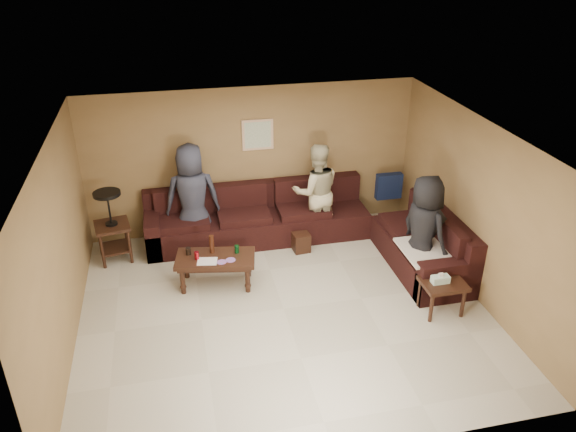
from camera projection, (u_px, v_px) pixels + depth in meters
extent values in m
plane|color=beige|center=(284.00, 309.00, 7.81)|extent=(5.50, 5.50, 0.00)
cube|color=beige|center=(283.00, 142.00, 6.69)|extent=(5.50, 5.00, 0.10)
cube|color=olive|center=(252.00, 160.00, 9.41)|extent=(5.50, 0.10, 2.50)
cube|color=olive|center=(341.00, 360.00, 5.07)|extent=(5.50, 0.10, 2.50)
cube|color=olive|center=(59.00, 254.00, 6.71)|extent=(0.10, 5.00, 2.50)
cube|color=olive|center=(477.00, 210.00, 7.76)|extent=(0.10, 5.00, 2.50)
cube|color=black|center=(258.00, 226.00, 9.48)|extent=(3.70, 0.90, 0.45)
cube|color=black|center=(254.00, 194.00, 9.56)|extent=(3.70, 0.24, 0.45)
cube|color=black|center=(153.00, 232.00, 9.11)|extent=(0.24, 0.90, 0.63)
cube|color=black|center=(421.00, 255.00, 8.67)|extent=(0.90, 2.00, 0.45)
cube|color=black|center=(444.00, 227.00, 8.52)|extent=(0.24, 2.00, 0.45)
cube|color=black|center=(448.00, 281.00, 7.86)|extent=(0.90, 0.24, 0.63)
cube|color=#111A37|center=(389.00, 186.00, 9.69)|extent=(0.45, 0.14, 0.45)
cube|color=beige|center=(437.00, 249.00, 8.11)|extent=(1.00, 0.85, 0.04)
cube|color=#321A10|center=(215.00, 259.00, 8.15)|extent=(1.22, 0.76, 0.06)
cube|color=#321A10|center=(216.00, 262.00, 8.17)|extent=(1.13, 0.67, 0.05)
cylinder|color=#321A10|center=(183.00, 281.00, 8.05)|extent=(0.07, 0.07, 0.41)
cylinder|color=#321A10|center=(248.00, 280.00, 8.09)|extent=(0.07, 0.07, 0.41)
cylinder|color=#321A10|center=(186.00, 265.00, 8.42)|extent=(0.07, 0.07, 0.41)
cylinder|color=#321A10|center=(248.00, 264.00, 8.45)|extent=(0.07, 0.07, 0.41)
cylinder|color=red|center=(197.00, 255.00, 8.05)|extent=(0.07, 0.07, 0.12)
cylinder|color=#136C2C|center=(237.00, 249.00, 8.21)|extent=(0.07, 0.07, 0.12)
cylinder|color=#32160B|center=(212.00, 244.00, 8.18)|extent=(0.07, 0.07, 0.28)
cylinder|color=black|center=(188.00, 251.00, 8.17)|extent=(0.08, 0.08, 0.11)
cube|color=silver|center=(207.00, 261.00, 8.02)|extent=(0.31, 0.27, 0.00)
cylinder|color=#CC4881|center=(222.00, 262.00, 8.00)|extent=(0.14, 0.14, 0.01)
cylinder|color=#CC4881|center=(231.00, 260.00, 8.05)|extent=(0.14, 0.14, 0.01)
cube|color=#321A10|center=(112.00, 226.00, 8.72)|extent=(0.59, 0.59, 0.05)
cube|color=#321A10|center=(115.00, 248.00, 8.90)|extent=(0.52, 0.52, 0.03)
cylinder|color=#321A10|center=(102.00, 251.00, 8.62)|extent=(0.05, 0.05, 0.60)
cylinder|color=#321A10|center=(130.00, 246.00, 8.75)|extent=(0.05, 0.05, 0.60)
cylinder|color=#321A10|center=(100.00, 239.00, 8.96)|extent=(0.05, 0.05, 0.60)
cylinder|color=#321A10|center=(126.00, 234.00, 9.09)|extent=(0.05, 0.05, 0.60)
cylinder|color=black|center=(111.00, 224.00, 8.70)|extent=(0.19, 0.19, 0.03)
cylinder|color=black|center=(109.00, 208.00, 8.58)|extent=(0.03, 0.03, 0.49)
cylinder|color=black|center=(107.00, 194.00, 8.46)|extent=(0.41, 0.41, 0.05)
cube|color=#321A10|center=(443.00, 284.00, 7.56)|extent=(0.58, 0.48, 0.05)
cylinder|color=#321A10|center=(431.00, 307.00, 7.46)|extent=(0.05, 0.05, 0.45)
cylinder|color=#321A10|center=(463.00, 303.00, 7.56)|extent=(0.05, 0.05, 0.45)
cylinder|color=#321A10|center=(420.00, 292.00, 7.77)|extent=(0.05, 0.05, 0.45)
cylinder|color=#321A10|center=(450.00, 288.00, 7.87)|extent=(0.05, 0.05, 0.45)
cube|color=white|center=(440.00, 279.00, 7.52)|extent=(0.24, 0.12, 0.10)
cube|color=silver|center=(441.00, 275.00, 7.48)|extent=(0.06, 0.04, 0.05)
cube|color=#321A10|center=(301.00, 242.00, 9.15)|extent=(0.28, 0.28, 0.31)
cube|color=tan|center=(258.00, 135.00, 9.20)|extent=(0.52, 0.03, 0.52)
cube|color=beige|center=(258.00, 135.00, 9.19)|extent=(0.44, 0.01, 0.44)
imported|color=#282A38|center=(192.00, 198.00, 8.94)|extent=(0.87, 0.57, 1.78)
imported|color=#BFB68E|center=(316.00, 192.00, 9.28)|extent=(0.83, 0.66, 1.66)
imported|color=black|center=(424.00, 230.00, 8.09)|extent=(0.77, 0.95, 1.68)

